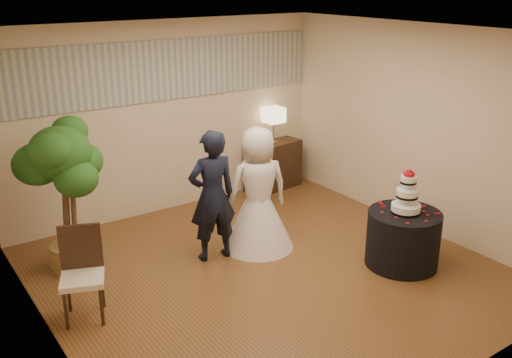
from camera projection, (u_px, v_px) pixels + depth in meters
floor at (268, 272)px, 6.85m from camera, size 5.00×5.00×0.00m
ceiling at (270, 33)px, 5.91m from camera, size 5.00×5.00×0.00m
wall_back at (168, 118)px, 8.31m from camera, size 5.00×0.06×2.80m
wall_front at (458, 242)px, 4.45m from camera, size 5.00×0.06×2.80m
wall_left at (41, 211)px, 5.04m from camera, size 0.06×5.00×2.80m
wall_right at (418, 129)px, 7.73m from camera, size 0.06×5.00×2.80m
mural_border at (166, 70)px, 8.06m from camera, size 4.90×0.02×0.85m
groom at (212, 196)px, 6.94m from camera, size 0.65×0.47×1.66m
bride at (258, 189)px, 7.24m from camera, size 1.14×1.14×1.61m
cake_table at (403, 239)px, 6.93m from camera, size 1.08×1.08×0.69m
wedding_cake at (407, 191)px, 6.72m from camera, size 0.35×0.35×0.55m
console at (273, 165)px, 9.44m from camera, size 1.00×0.54×0.79m
table_lamp at (273, 125)px, 9.21m from camera, size 0.29×0.29×0.58m
ficus_tree at (65, 196)px, 6.63m from camera, size 1.06×1.06×1.87m
side_chair at (82, 276)px, 5.77m from camera, size 0.59×0.60×0.98m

